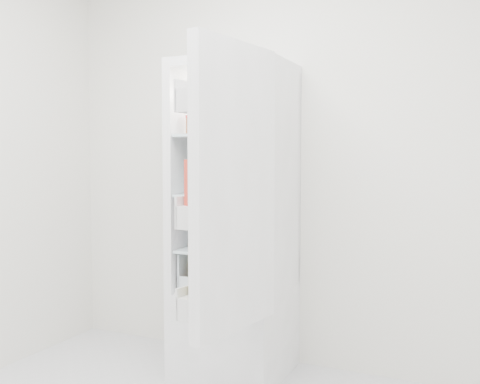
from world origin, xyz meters
The scene contains 19 objects.
room_walls centered at (0.00, 0.00, 1.59)m, with size 3.02×3.02×2.61m.
refrigerator centered at (-0.20, 1.25, 0.67)m, with size 0.60×0.60×1.80m.
shelf_low centered at (-0.20, 1.19, 0.74)m, with size 0.49×0.53×0.01m, color silver.
shelf_mid centered at (-0.20, 1.19, 1.05)m, with size 0.49×0.53×0.01m, color silver.
shelf_top centered at (-0.20, 1.19, 1.38)m, with size 0.49×0.53×0.01m, color silver.
crisper_left centered at (-0.32, 1.19, 0.61)m, with size 0.23×0.46×0.22m, color silver, non-canonical shape.
crisper_right centered at (-0.08, 1.19, 0.61)m, with size 0.23×0.46×0.22m, color silver, non-canonical shape.
condiment_jars centered at (-0.20, 1.07, 1.43)m, with size 0.46×0.16×0.08m.
squeeze_bottle centered at (-0.02, 1.31, 1.47)m, with size 0.05×0.05×0.16m, color white.
tub_white centered at (-0.28, 1.04, 1.10)m, with size 0.13×0.13×0.08m, color white.
tin_red centered at (-0.01, 0.98, 1.09)m, with size 0.10×0.10×0.07m, color red.
foil_tray centered at (-0.36, 1.30, 1.08)m, with size 0.18×0.13×0.04m, color silver.
red_cabbage centered at (-0.06, 1.28, 0.82)m, with size 0.15×0.15×0.15m, color #521D55.
bell_pepper centered at (-0.24, 0.97, 0.80)m, with size 0.10×0.10×0.10m, color red.
mushroom_bowl centered at (-0.36, 1.25, 0.78)m, with size 0.13×0.13×0.06m, color #97BEE1.
salad_bag centered at (-0.02, 0.97, 0.80)m, with size 0.11×0.11×0.11m, color beige.
citrus_pile centered at (-0.33, 1.12, 0.59)m, with size 0.20×0.24×0.16m.
veg_pile centered at (-0.07, 1.18, 0.56)m, with size 0.16×0.30×0.10m.
fridge_door centered at (0.05, 0.61, 1.09)m, with size 0.26×0.60×1.30m.
Camera 1 is at (1.10, -1.57, 1.25)m, focal length 40.00 mm.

